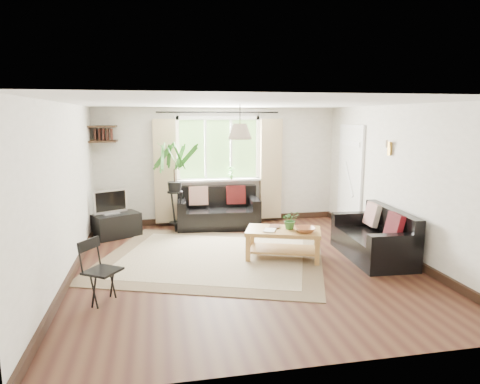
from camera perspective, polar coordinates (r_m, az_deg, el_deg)
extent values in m
plane|color=black|center=(6.57, 0.68, -9.65)|extent=(5.50, 5.50, 0.00)
plane|color=white|center=(6.19, 0.73, 11.75)|extent=(5.50, 5.50, 0.00)
cube|color=beige|center=(8.96, -2.90, 3.51)|extent=(5.00, 0.02, 2.40)
cube|color=beige|center=(3.68, 9.54, -6.06)|extent=(5.00, 0.02, 2.40)
cube|color=beige|center=(6.26, -22.29, -0.04)|extent=(0.02, 5.50, 2.40)
cube|color=beige|center=(7.21, 20.56, 1.30)|extent=(0.02, 5.50, 2.40)
cube|color=beige|center=(6.89, -3.63, -8.66)|extent=(4.20, 3.90, 0.02)
cube|color=silver|center=(8.70, 14.48, 1.68)|extent=(0.06, 0.96, 2.06)
imported|color=#306528|center=(6.76, 6.74, -3.69)|extent=(0.30, 0.26, 0.30)
imported|color=#A36038|center=(6.63, 8.66, -4.98)|extent=(0.35, 0.35, 0.08)
imported|color=white|center=(6.67, 3.24, -5.06)|extent=(0.26, 0.29, 0.02)
imported|color=brown|center=(6.88, 3.95, -4.58)|extent=(0.23, 0.26, 0.02)
cube|color=black|center=(8.30, -16.11, -4.28)|extent=(0.93, 0.78, 0.44)
imported|color=#2D6023|center=(8.89, -1.19, 2.60)|extent=(0.14, 0.10, 0.27)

